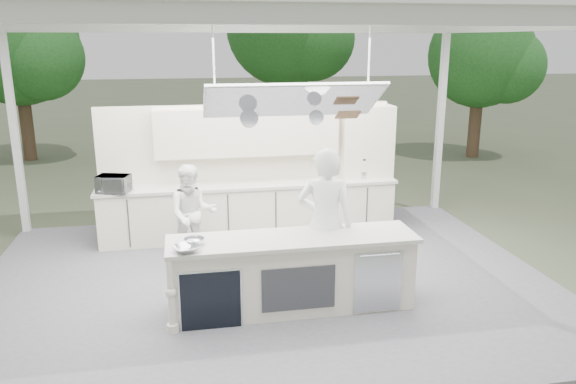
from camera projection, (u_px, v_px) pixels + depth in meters
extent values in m
plane|color=#485439|center=(267.00, 287.00, 8.03)|extent=(90.00, 90.00, 0.00)
cube|color=slate|center=(267.00, 283.00, 8.01)|extent=(8.00, 6.00, 0.12)
cube|color=white|center=(440.00, 123.00, 10.99)|extent=(0.12, 0.12, 3.70)
cube|color=white|center=(15.00, 135.00, 9.59)|extent=(0.12, 0.12, 3.70)
cube|color=white|center=(264.00, 10.00, 7.03)|extent=(8.20, 6.20, 0.16)
cube|color=white|center=(319.00, 14.00, 4.33)|extent=(8.00, 0.12, 0.16)
cube|color=white|center=(240.00, 28.00, 9.82)|extent=(8.00, 0.12, 0.16)
cube|color=white|center=(542.00, 25.00, 7.78)|extent=(0.12, 6.00, 0.16)
cube|color=white|center=(293.00, 100.00, 6.49)|extent=(2.00, 0.71, 0.43)
cube|color=white|center=(293.00, 100.00, 6.49)|extent=(2.06, 0.76, 0.46)
cylinder|color=white|center=(214.00, 59.00, 6.20)|extent=(0.02, 0.02, 0.95)
cylinder|color=white|center=(369.00, 58.00, 6.52)|extent=(0.02, 0.02, 0.95)
cylinder|color=silver|center=(249.00, 119.00, 6.60)|extent=(0.22, 0.14, 0.21)
cylinder|color=silver|center=(316.00, 117.00, 6.69)|extent=(0.18, 0.12, 0.18)
cube|color=olive|center=(348.00, 115.00, 6.78)|extent=(0.28, 0.18, 0.12)
cube|color=silver|center=(293.00, 274.00, 7.06)|extent=(3.00, 0.70, 0.90)
cube|color=beige|center=(293.00, 239.00, 6.94)|extent=(3.10, 0.78, 0.05)
cylinder|color=silver|center=(171.00, 296.00, 6.46)|extent=(0.11, 0.11, 0.92)
cube|color=black|center=(211.00, 300.00, 6.56)|extent=(0.70, 0.04, 0.72)
cube|color=silver|center=(211.00, 301.00, 6.56)|extent=(0.74, 0.03, 0.72)
cube|color=#323338|center=(299.00, 289.00, 6.73)|extent=(0.90, 0.02, 0.55)
cube|color=silver|center=(378.00, 282.00, 6.91)|extent=(0.62, 0.02, 0.78)
cube|color=silver|center=(250.00, 211.00, 9.68)|extent=(5.00, 0.65, 0.90)
cube|color=beige|center=(249.00, 184.00, 9.55)|extent=(5.08, 0.72, 0.05)
cube|color=silver|center=(247.00, 169.00, 9.78)|extent=(5.00, 0.10, 2.25)
cube|color=silver|center=(247.00, 132.00, 9.48)|extent=(3.10, 0.38, 0.80)
cube|color=silver|center=(366.00, 143.00, 9.88)|extent=(0.90, 0.45, 1.30)
cube|color=olive|center=(366.00, 143.00, 9.88)|extent=(0.84, 0.40, 0.03)
cylinder|color=silver|center=(362.00, 174.00, 9.87)|extent=(0.20, 0.20, 0.12)
cylinder|color=black|center=(363.00, 166.00, 9.83)|extent=(0.17, 0.17, 0.20)
cylinder|color=black|center=(381.00, 174.00, 9.94)|extent=(0.16, 0.16, 0.10)
cone|color=black|center=(382.00, 165.00, 9.89)|extent=(0.14, 0.14, 0.24)
cylinder|color=#4A3325|center=(27.00, 124.00, 16.24)|extent=(0.36, 0.36, 2.10)
sphere|color=#2C6B27|center=(17.00, 44.00, 15.65)|extent=(3.40, 3.40, 3.40)
sphere|color=#2C6B27|center=(40.00, 57.00, 15.38)|extent=(2.38, 2.38, 2.38)
cylinder|color=#4A3325|center=(285.00, 105.00, 19.53)|extent=(0.36, 0.36, 2.45)
sphere|color=#2C6B27|center=(285.00, 26.00, 18.83)|extent=(4.00, 4.00, 4.00)
sphere|color=#2C6B27|center=(312.00, 38.00, 18.52)|extent=(2.80, 2.80, 2.80)
cylinder|color=#4A3325|center=(475.00, 125.00, 16.71)|extent=(0.36, 0.36, 1.92)
sphere|color=#2C6B27|center=(481.00, 55.00, 16.18)|extent=(3.00, 3.00, 3.00)
sphere|color=#2C6B27|center=(507.00, 67.00, 15.94)|extent=(2.10, 2.10, 2.10)
imported|color=white|center=(325.00, 224.00, 7.28)|extent=(0.84, 0.68, 2.00)
imported|color=white|center=(192.00, 214.00, 8.45)|extent=(0.76, 0.60, 1.53)
imported|color=#B4B6BB|center=(113.00, 184.00, 8.92)|extent=(0.57, 0.46, 0.28)
imported|color=silver|center=(186.00, 249.00, 6.45)|extent=(0.39, 0.39, 0.07)
imported|color=silver|center=(194.00, 241.00, 6.67)|extent=(0.32, 0.32, 0.08)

